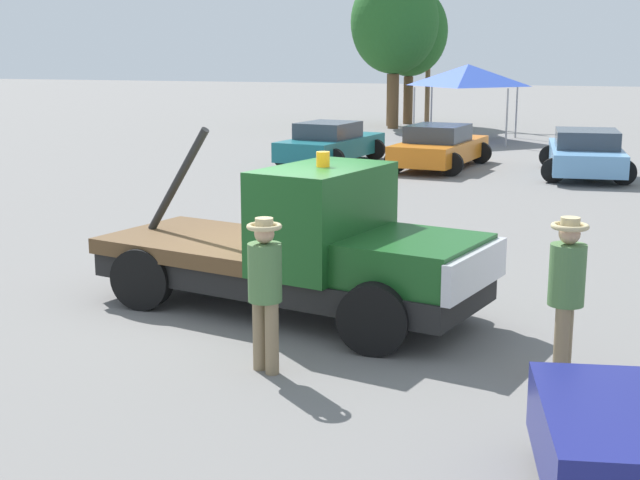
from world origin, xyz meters
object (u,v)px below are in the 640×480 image
Objects in this scene: canopy_tent_blue at (468,75)px; tree_left at (409,32)px; person_at_hood at (265,282)px; tow_truck at (306,251)px; parked_car_teal at (331,144)px; parked_car_skyblue at (585,153)px; parked_car_orange at (440,147)px; person_near_truck at (566,285)px; tree_right at (393,25)px; tree_center at (395,23)px; utility_pole at (429,17)px.

tree_left is (-3.94, 7.13, 1.80)m from canopy_tent_blue.
tow_truck is at bearing -146.17° from person_at_hood.
canopy_tent_blue is (2.98, 8.64, 1.92)m from parked_car_teal.
tow_truck is 15.78m from parked_car_skyblue.
tow_truck is 15.84m from parked_car_orange.
parked_car_orange is 1.34× the size of canopy_tent_blue.
person_near_truck is at bearing -145.88° from parked_car_teal.
tree_center is at bearing -73.78° from tree_right.
canopy_tent_blue is (-0.50, 8.60, 1.92)m from parked_car_orange.
person_near_truck is 3.31m from person_at_hood.
utility_pole is at bearing 61.51° from tree_left.
parked_car_teal is (-4.53, 15.75, -0.25)m from tow_truck.
person_near_truck is 0.38× the size of parked_car_orange.
parked_car_teal is at bearing -109.00° from canopy_tent_blue.
canopy_tent_blue reaches higher than parked_car_orange.
utility_pole is at bearing -68.36° from person_near_truck.
tow_truck is 32.18m from tree_left.
parked_car_teal and parked_car_orange have the same top height.
parked_car_orange is 0.50× the size of utility_pole.
canopy_tent_blue is at bearing -61.09° from tree_left.
person_at_hood is 0.25× the size of tree_center.
parked_car_skyblue is (4.30, -0.36, 0.00)m from parked_car_orange.
tree_center reaches higher than tree_right.
tree_center is (-4.03, 4.43, 2.16)m from canopy_tent_blue.
person_near_truck is at bearing 175.66° from parked_car_skyblue.
parked_car_teal is 15.06m from tree_right.
parked_car_skyblue is at bearing -61.50° from tree_left.
tree_left reaches higher than person_near_truck.
tow_truck is 1.22× the size of parked_car_orange.
tree_center is at bearing -65.28° from person_near_truck.
utility_pole is (-3.25, 8.40, 2.52)m from canopy_tent_blue.
tow_truck is 2.27m from person_at_hood.
parked_car_teal is 7.78m from parked_car_skyblue.
person_near_truck is 31.83m from tree_center.
utility_pole reaches higher than person_at_hood.
tree_left reaches higher than parked_car_teal.
tree_right reaches higher than parked_car_orange.
canopy_tent_blue is (-4.80, 8.96, 1.92)m from parked_car_skyblue.
parked_car_orange is at bearing -80.06° from parked_car_teal.
tree_right reaches higher than person_near_truck.
parked_car_teal and parked_car_skyblue have the same top height.
tow_truck is at bearing -79.03° from tree_center.
tree_left is (-8.73, 16.08, 3.72)m from parked_car_skyblue.
parked_car_skyblue is 18.68m from tree_left.
tree_center is at bearing 114.30° from tow_truck.
parked_car_skyblue is 0.72× the size of tree_center.
parked_car_teal is 0.95× the size of parked_car_skyblue.
tree_right is at bearing 26.37° from parked_car_orange.
tree_center is (-1.06, 13.07, 4.08)m from parked_car_teal.
tree_center reaches higher than tow_truck.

